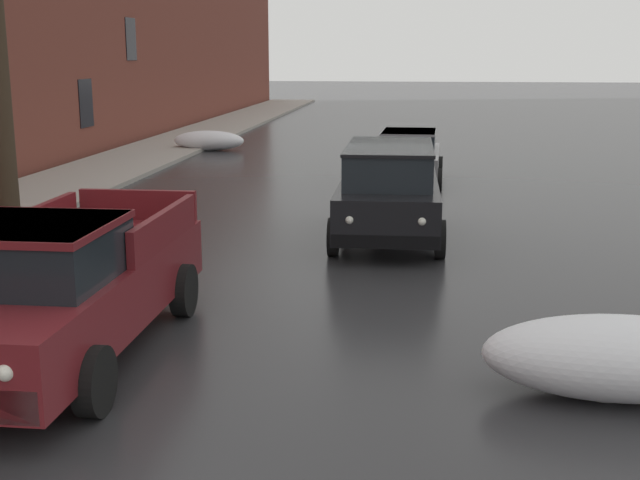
{
  "coord_description": "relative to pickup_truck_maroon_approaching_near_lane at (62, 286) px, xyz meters",
  "views": [
    {
      "loc": [
        2.61,
        -2.83,
        3.54
      ],
      "look_at": [
        1.14,
        9.04,
        0.83
      ],
      "focal_mm": 46.67,
      "sensor_mm": 36.0,
      "label": 1
    }
  ],
  "objects": [
    {
      "name": "snow_bank_mid_block_left",
      "position": [
        -3.67,
        20.88,
        -0.53
      ],
      "size": [
        2.6,
        1.1,
        0.72
      ],
      "color": "white",
      "rests_on": "ground"
    },
    {
      "name": "suv_black_parked_kerbside_close",
      "position": [
        3.5,
        6.84,
        0.11
      ],
      "size": [
        2.12,
        4.57,
        1.82
      ],
      "color": "black",
      "rests_on": "ground"
    },
    {
      "name": "snow_bank_along_left_kerb",
      "position": [
        6.23,
        -0.4,
        -0.47
      ],
      "size": [
        2.85,
        1.26,
        0.87
      ],
      "color": "white",
      "rests_on": "ground"
    },
    {
      "name": "pickup_truck_maroon_approaching_near_lane",
      "position": [
        0.0,
        0.0,
        0.0
      ],
      "size": [
        2.14,
        5.46,
        1.76
      ],
      "color": "maroon",
      "rests_on": "ground"
    },
    {
      "name": "left_sidewalk_slab",
      "position": [
        -5.38,
        11.98,
        -0.82
      ],
      "size": [
        3.15,
        80.0,
        0.12
      ],
      "primitive_type": "cube",
      "color": "gray",
      "rests_on": "ground"
    },
    {
      "name": "sedan_grey_parked_kerbside_mid",
      "position": [
        3.73,
        14.01,
        -0.13
      ],
      "size": [
        1.95,
        4.23,
        1.42
      ],
      "color": "slate",
      "rests_on": "ground"
    }
  ]
}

